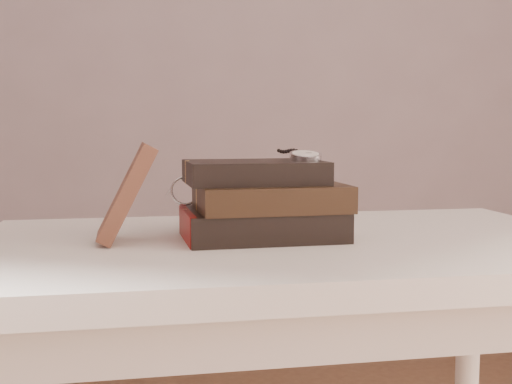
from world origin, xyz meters
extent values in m
cube|color=gray|center=(0.00, 1.75, 1.35)|extent=(3.50, 0.02, 2.70)
cube|color=white|center=(0.00, 0.35, 0.73)|extent=(1.00, 0.60, 0.04)
cube|color=white|center=(0.00, 0.35, 0.67)|extent=(0.88, 0.49, 0.08)
cube|color=black|center=(-0.05, 0.36, 0.77)|extent=(0.25, 0.18, 0.05)
cube|color=beige|center=(-0.05, 0.36, 0.77)|extent=(0.25, 0.16, 0.04)
cube|color=gold|center=(-0.17, 0.38, 0.77)|extent=(0.01, 0.01, 0.05)
cube|color=maroon|center=(-0.17, 0.36, 0.77)|extent=(0.01, 0.16, 0.05)
cube|color=black|center=(-0.04, 0.35, 0.82)|extent=(0.24, 0.17, 0.04)
cube|color=beige|center=(-0.04, 0.35, 0.82)|extent=(0.23, 0.15, 0.03)
cube|color=gold|center=(-0.15, 0.37, 0.82)|extent=(0.01, 0.01, 0.04)
cube|color=black|center=(-0.06, 0.37, 0.86)|extent=(0.22, 0.16, 0.04)
cube|color=beige|center=(-0.06, 0.37, 0.86)|extent=(0.22, 0.14, 0.03)
cube|color=gold|center=(-0.17, 0.39, 0.86)|extent=(0.01, 0.01, 0.04)
cube|color=#47251B|center=(-0.26, 0.36, 0.83)|extent=(0.10, 0.10, 0.15)
cylinder|color=silver|center=(0.02, 0.35, 0.88)|extent=(0.05, 0.05, 0.02)
cylinder|color=white|center=(0.02, 0.35, 0.89)|extent=(0.04, 0.04, 0.01)
torus|color=silver|center=(0.02, 0.35, 0.89)|extent=(0.05, 0.05, 0.01)
cylinder|color=silver|center=(0.02, 0.38, 0.88)|extent=(0.01, 0.01, 0.01)
cube|color=black|center=(0.02, 0.35, 0.89)|extent=(0.00, 0.01, 0.00)
cube|color=black|center=(0.02, 0.35, 0.89)|extent=(0.01, 0.00, 0.00)
sphere|color=black|center=(0.02, 0.39, 0.89)|extent=(0.01, 0.01, 0.01)
sphere|color=black|center=(0.01, 0.40, 0.89)|extent=(0.01, 0.01, 0.01)
sphere|color=black|center=(0.01, 0.41, 0.89)|extent=(0.01, 0.01, 0.01)
sphere|color=black|center=(0.01, 0.42, 0.89)|extent=(0.01, 0.01, 0.01)
sphere|color=black|center=(0.01, 0.43, 0.89)|extent=(0.01, 0.01, 0.01)
sphere|color=black|center=(0.01, 0.44, 0.89)|extent=(0.01, 0.01, 0.01)
sphere|color=black|center=(0.00, 0.45, 0.89)|extent=(0.01, 0.01, 0.01)
sphere|color=black|center=(0.00, 0.46, 0.89)|extent=(0.01, 0.01, 0.01)
sphere|color=black|center=(0.00, 0.47, 0.89)|extent=(0.01, 0.01, 0.01)
torus|color=silver|center=(-0.17, 0.44, 0.82)|extent=(0.05, 0.02, 0.05)
torus|color=silver|center=(-0.11, 0.44, 0.82)|extent=(0.05, 0.02, 0.05)
cylinder|color=silver|center=(-0.14, 0.44, 0.82)|extent=(0.01, 0.00, 0.00)
cylinder|color=silver|center=(-0.19, 0.49, 0.82)|extent=(0.01, 0.11, 0.03)
cylinder|color=silver|center=(-0.09, 0.49, 0.82)|extent=(0.01, 0.11, 0.03)
camera|label=1|loc=(-0.26, -0.67, 0.93)|focal=46.25mm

